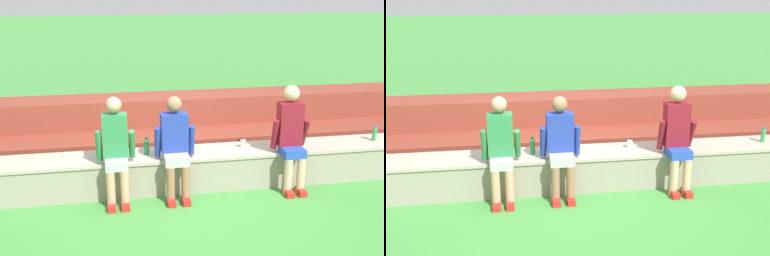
% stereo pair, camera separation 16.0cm
% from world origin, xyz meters
% --- Properties ---
extents(ground_plane, '(80.00, 80.00, 0.00)m').
position_xyz_m(ground_plane, '(0.00, 0.00, 0.00)').
color(ground_plane, '#428E3D').
extents(stone_seating_wall, '(7.79, 0.62, 0.51)m').
position_xyz_m(stone_seating_wall, '(0.00, 0.29, 0.27)').
color(stone_seating_wall, gray).
rests_on(stone_seating_wall, ground).
extents(brick_bleachers, '(10.44, 1.45, 0.92)m').
position_xyz_m(brick_bleachers, '(0.00, 1.76, 0.38)').
color(brick_bleachers, brown).
rests_on(brick_bleachers, ground).
extents(person_far_left, '(0.49, 0.49, 1.39)m').
position_xyz_m(person_far_left, '(-0.90, -0.03, 0.73)').
color(person_far_left, tan).
rests_on(person_far_left, ground).
extents(person_left_of_center, '(0.53, 0.54, 1.35)m').
position_xyz_m(person_left_of_center, '(-0.13, 0.00, 0.72)').
color(person_left_of_center, '#996B4C').
rests_on(person_left_of_center, ground).
extents(person_center, '(0.50, 0.53, 1.44)m').
position_xyz_m(person_center, '(1.45, -0.01, 0.77)').
color(person_center, '#DBAD89').
rests_on(person_center, ground).
extents(water_bottle_mid_left, '(0.06, 0.06, 0.22)m').
position_xyz_m(water_bottle_mid_left, '(2.88, 0.30, 0.61)').
color(water_bottle_mid_left, green).
rests_on(water_bottle_mid_left, stone_seating_wall).
extents(water_bottle_near_right, '(0.07, 0.07, 0.22)m').
position_xyz_m(water_bottle_near_right, '(1.75, 0.32, 0.61)').
color(water_bottle_near_right, silver).
rests_on(water_bottle_near_right, stone_seating_wall).
extents(water_bottle_center_gap, '(0.07, 0.07, 0.24)m').
position_xyz_m(water_bottle_center_gap, '(-0.49, 0.31, 0.62)').
color(water_bottle_center_gap, green).
rests_on(water_bottle_center_gap, stone_seating_wall).
extents(plastic_cup_left_end, '(0.08, 0.08, 0.11)m').
position_xyz_m(plastic_cup_left_end, '(0.88, 0.35, 0.56)').
color(plastic_cup_left_end, white).
rests_on(plastic_cup_left_end, stone_seating_wall).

